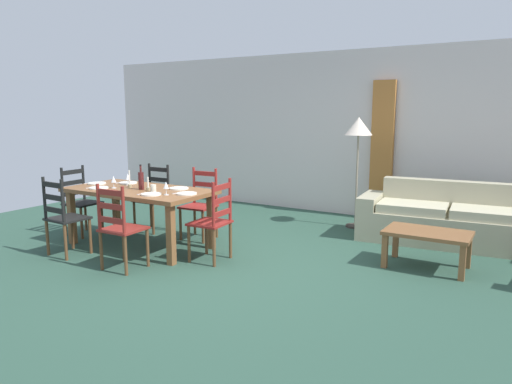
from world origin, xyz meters
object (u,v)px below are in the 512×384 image
object	(u,v)px
dining_chair_far_right	(200,204)
dining_chair_head_east	(214,221)
dining_chair_near_right	(120,227)
wine_bottle	(141,180)
dining_chair_far_left	(154,198)
couch	(449,221)
dining_chair_head_west	(80,201)
coffee_table	(427,237)
wine_glass_far_left	(128,177)
wine_glass_near_right	(166,186)
dining_chair_near_left	(64,217)
coffee_cup_primary	(153,188)
dining_table	(139,195)
standing_lamp	(358,133)
wine_glass_near_left	(113,180)

from	to	relation	value
dining_chair_far_right	dining_chair_head_east	size ratio (longest dim) A/B	1.00
dining_chair_near_right	dining_chair_far_right	bearing A→B (deg)	92.37
wine_bottle	dining_chair_far_left	bearing A→B (deg)	124.05
wine_bottle	dining_chair_near_right	bearing A→B (deg)	-61.20
couch	dining_chair_head_west	bearing A→B (deg)	-154.07
dining_chair_far_right	coffee_table	world-z (taller)	dining_chair_far_right
dining_chair_far_right	wine_glass_far_left	world-z (taller)	dining_chair_far_right
dining_chair_head_east	wine_glass_near_right	size ratio (longest dim) A/B	5.96
dining_chair_near_left	coffee_cup_primary	bearing A→B (deg)	40.54
couch	dining_chair_head_east	bearing A→B (deg)	-134.69
dining_chair_head_west	wine_bottle	distance (m)	1.29
dining_table	couch	xyz separation A→B (m)	(3.38, 2.22, -0.37)
dining_table	dining_chair_far_right	world-z (taller)	dining_chair_far_right
coffee_cup_primary	coffee_table	xyz separation A→B (m)	(3.03, 1.08, -0.44)
dining_chair_head_west	coffee_table	world-z (taller)	dining_chair_head_west
dining_chair_head_west	wine_glass_near_right	bearing A→B (deg)	-5.35
dining_table	dining_chair_head_east	size ratio (longest dim) A/B	1.98
dining_chair_near_right	standing_lamp	distance (m)	3.67
wine_bottle	standing_lamp	world-z (taller)	standing_lamp
coffee_table	dining_chair_head_east	bearing A→B (deg)	-154.95
dining_table	coffee_table	bearing A→B (deg)	16.66
dining_chair_far_right	coffee_table	bearing A→B (deg)	5.63
wine_glass_far_left	dining_chair_far_right	bearing A→B (deg)	37.62
dining_chair_far_right	dining_chair_head_west	world-z (taller)	same
dining_chair_head_east	standing_lamp	size ratio (longest dim) A/B	0.59
wine_glass_far_left	coffee_cup_primary	size ratio (longest dim) A/B	1.79
dining_chair_head_west	wine_glass_far_left	xyz separation A→B (m)	(0.83, 0.13, 0.38)
dining_chair_near_left	couch	bearing A→B (deg)	37.68
dining_chair_far_left	wine_glass_near_right	distance (m)	1.42
wine_bottle	dining_chair_head_east	bearing A→B (deg)	0.46
dining_chair_far_left	couch	size ratio (longest dim) A/B	0.41
dining_table	dining_chair_far_right	xyz separation A→B (m)	(0.43, 0.71, -0.19)
dining_chair_far_left	coffee_cup_primary	bearing A→B (deg)	-46.58
dining_chair_head_west	couch	distance (m)	5.06
coffee_table	standing_lamp	bearing A→B (deg)	133.09
dining_table	dining_chair_near_left	distance (m)	0.93
wine_glass_near_left	wine_glass_far_left	bearing A→B (deg)	93.63
dining_chair_head_east	dining_chair_head_west	bearing A→B (deg)	179.49
wine_glass_near_left	wine_glass_near_right	bearing A→B (deg)	-1.81
standing_lamp	wine_glass_far_left	bearing A→B (deg)	-136.21
dining_chair_far_right	wine_bottle	size ratio (longest dim) A/B	3.04
dining_chair_near_right	dining_chair_head_east	bearing A→B (deg)	48.47
dining_chair_near_left	coffee_cup_primary	xyz separation A→B (m)	(0.81, 0.69, 0.32)
dining_chair_far_right	wine_bottle	xyz separation A→B (m)	(-0.36, -0.74, 0.39)
dining_chair_far_left	dining_chair_head_west	xyz separation A→B (m)	(-0.72, -0.72, 0.00)
dining_chair_head_west	wine_glass_near_left	bearing A→B (deg)	-9.10
dining_chair_head_east	wine_bottle	world-z (taller)	wine_bottle
wine_glass_far_left	dining_chair_near_right	bearing A→B (deg)	-48.51
dining_chair_head_east	standing_lamp	bearing A→B (deg)	70.35
wine_glass_near_left	couch	world-z (taller)	wine_glass_near_left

